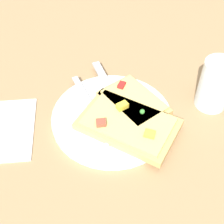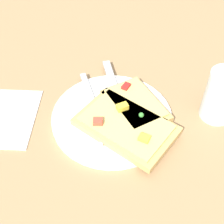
% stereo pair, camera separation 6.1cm
% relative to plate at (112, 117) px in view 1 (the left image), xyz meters
% --- Properties ---
extents(ground_plane, '(4.00, 4.00, 0.00)m').
position_rel_plate_xyz_m(ground_plane, '(0.00, 0.00, -0.01)').
color(ground_plane, '#9E7A51').
extents(plate, '(0.24, 0.24, 0.01)m').
position_rel_plate_xyz_m(plate, '(0.00, 0.00, 0.00)').
color(plate, white).
rests_on(plate, ground).
extents(fork, '(0.20, 0.09, 0.01)m').
position_rel_plate_xyz_m(fork, '(0.01, 0.03, 0.01)').
color(fork, '#B7B7BC').
rests_on(fork, plate).
extents(knife, '(0.22, 0.08, 0.01)m').
position_rel_plate_xyz_m(knife, '(0.07, -0.00, 0.01)').
color(knife, '#B7B7BC').
rests_on(knife, plate).
extents(pizza_slice_main, '(0.20, 0.22, 0.03)m').
position_rel_plate_xyz_m(pizza_slice_main, '(-0.03, -0.03, 0.02)').
color(pizza_slice_main, tan).
rests_on(pizza_slice_main, plate).
extents(pizza_slice_corner, '(0.16, 0.15, 0.03)m').
position_rel_plate_xyz_m(pizza_slice_corner, '(0.02, -0.05, 0.02)').
color(pizza_slice_corner, tan).
rests_on(pizza_slice_corner, plate).
extents(crumb_scatter, '(0.11, 0.08, 0.01)m').
position_rel_plate_xyz_m(crumb_scatter, '(-0.02, -0.04, 0.01)').
color(crumb_scatter, tan).
rests_on(crumb_scatter, plate).
extents(drinking_glass, '(0.07, 0.07, 0.11)m').
position_rel_plate_xyz_m(drinking_glass, '(0.02, -0.21, 0.05)').
color(drinking_glass, silver).
rests_on(drinking_glass, ground).
extents(napkin, '(0.16, 0.09, 0.01)m').
position_rel_plate_xyz_m(napkin, '(-0.01, 0.20, -0.00)').
color(napkin, white).
rests_on(napkin, ground).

